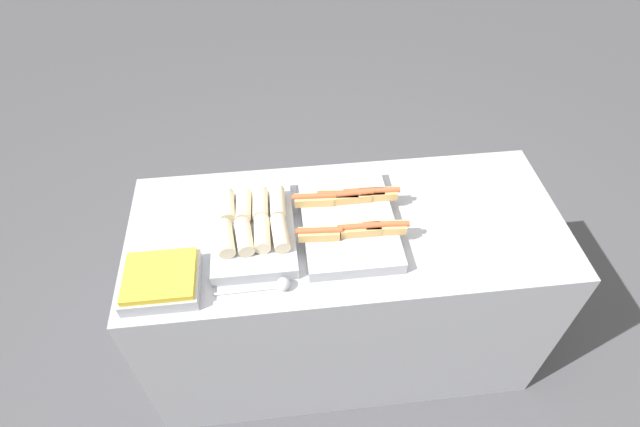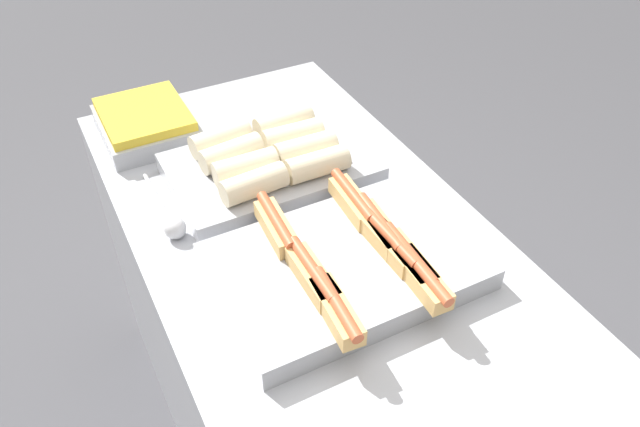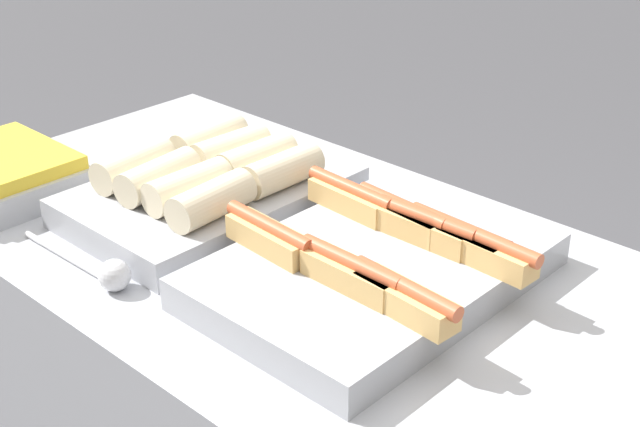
# 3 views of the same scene
# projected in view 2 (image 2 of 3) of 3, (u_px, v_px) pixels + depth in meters

# --- Properties ---
(counter) EXTENTS (1.69, 0.72, 0.90)m
(counter) POSITION_uv_depth(u_px,v_px,m) (340.00, 401.00, 1.54)
(counter) COLOR #A8AAB2
(counter) RESTS_ON ground_plane
(tray_hotdogs) EXTENTS (0.42, 0.50, 0.10)m
(tray_hotdogs) POSITION_uv_depth(u_px,v_px,m) (349.00, 263.00, 1.22)
(tray_hotdogs) COLOR #A8AAB2
(tray_hotdogs) RESTS_ON counter
(tray_wraps) EXTENTS (0.30, 0.46, 0.11)m
(tray_wraps) POSITION_uv_depth(u_px,v_px,m) (270.00, 163.00, 1.46)
(tray_wraps) COLOR #A8AAB2
(tray_wraps) RESTS_ON counter
(tray_side_front) EXTENTS (0.26, 0.23, 0.07)m
(tray_side_front) POSITION_uv_depth(u_px,v_px,m) (146.00, 123.00, 1.60)
(tray_side_front) COLOR #A8AAB2
(tray_side_front) RESTS_ON counter
(serving_spoon_near) EXTENTS (0.26, 0.05, 0.05)m
(serving_spoon_near) POSITION_uv_depth(u_px,v_px,m) (172.00, 223.00, 1.33)
(serving_spoon_near) COLOR silver
(serving_spoon_near) RESTS_ON counter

